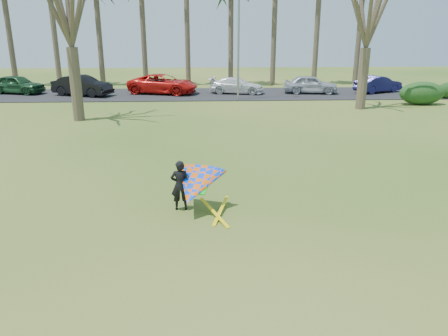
{
  "coord_description": "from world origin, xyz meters",
  "views": [
    {
      "loc": [
        -0.61,
        -10.92,
        5.3
      ],
      "look_at": [
        0.0,
        2.0,
        1.1
      ],
      "focal_mm": 35.0,
      "sensor_mm": 36.0,
      "label": 1
    }
  ],
  "objects_px": {
    "car_2": "(163,84)",
    "car_5": "(378,84)",
    "car_1": "(82,86)",
    "kite_flyer": "(194,186)",
    "car_4": "(311,84)",
    "bare_tree_right": "(370,6)",
    "streetlight": "(241,39)",
    "car_0": "(17,84)",
    "car_3": "(237,85)"
  },
  "relations": [
    {
      "from": "streetlight",
      "to": "car_5",
      "type": "relative_size",
      "value": 1.92
    },
    {
      "from": "car_1",
      "to": "car_2",
      "type": "xyz_separation_m",
      "value": [
        6.3,
        0.83,
        -0.01
      ]
    },
    {
      "from": "car_5",
      "to": "kite_flyer",
      "type": "bearing_deg",
      "value": 124.52
    },
    {
      "from": "car_0",
      "to": "car_2",
      "type": "bearing_deg",
      "value": -75.46
    },
    {
      "from": "car_3",
      "to": "car_1",
      "type": "bearing_deg",
      "value": 106.49
    },
    {
      "from": "bare_tree_right",
      "to": "car_5",
      "type": "relative_size",
      "value": 2.21
    },
    {
      "from": "bare_tree_right",
      "to": "streetlight",
      "type": "distance_m",
      "value": 9.05
    },
    {
      "from": "car_4",
      "to": "car_5",
      "type": "xyz_separation_m",
      "value": [
        5.73,
        0.23,
        -0.05
      ]
    },
    {
      "from": "car_1",
      "to": "car_2",
      "type": "relative_size",
      "value": 0.85
    },
    {
      "from": "bare_tree_right",
      "to": "car_0",
      "type": "relative_size",
      "value": 2.09
    },
    {
      "from": "car_0",
      "to": "car_1",
      "type": "relative_size",
      "value": 0.92
    },
    {
      "from": "car_1",
      "to": "kite_flyer",
      "type": "distance_m",
      "value": 25.1
    },
    {
      "from": "streetlight",
      "to": "car_5",
      "type": "height_order",
      "value": "streetlight"
    },
    {
      "from": "car_4",
      "to": "car_1",
      "type": "bearing_deg",
      "value": 99.13
    },
    {
      "from": "car_2",
      "to": "car_3",
      "type": "relative_size",
      "value": 1.27
    },
    {
      "from": "car_2",
      "to": "car_3",
      "type": "distance_m",
      "value": 6.04
    },
    {
      "from": "car_0",
      "to": "kite_flyer",
      "type": "distance_m",
      "value": 28.82
    },
    {
      "from": "streetlight",
      "to": "car_0",
      "type": "height_order",
      "value": "streetlight"
    },
    {
      "from": "streetlight",
      "to": "car_4",
      "type": "bearing_deg",
      "value": 25.47
    },
    {
      "from": "car_0",
      "to": "car_3",
      "type": "height_order",
      "value": "car_0"
    },
    {
      "from": "car_4",
      "to": "kite_flyer",
      "type": "bearing_deg",
      "value": 166.79
    },
    {
      "from": "car_0",
      "to": "car_4",
      "type": "height_order",
      "value": "car_0"
    },
    {
      "from": "kite_flyer",
      "to": "car_4",
      "type": "bearing_deg",
      "value": 68.92
    },
    {
      "from": "car_0",
      "to": "kite_flyer",
      "type": "bearing_deg",
      "value": -131.83
    },
    {
      "from": "streetlight",
      "to": "car_3",
      "type": "height_order",
      "value": "streetlight"
    },
    {
      "from": "car_1",
      "to": "car_3",
      "type": "xyz_separation_m",
      "value": [
        12.34,
        0.65,
        -0.15
      ]
    },
    {
      "from": "kite_flyer",
      "to": "car_1",
      "type": "bearing_deg",
      "value": 111.67
    },
    {
      "from": "car_3",
      "to": "kite_flyer",
      "type": "relative_size",
      "value": 1.86
    },
    {
      "from": "car_1",
      "to": "kite_flyer",
      "type": "relative_size",
      "value": 2.01
    },
    {
      "from": "streetlight",
      "to": "car_4",
      "type": "distance_m",
      "value": 7.64
    },
    {
      "from": "car_0",
      "to": "car_4",
      "type": "relative_size",
      "value": 1.02
    },
    {
      "from": "car_0",
      "to": "car_2",
      "type": "distance_m",
      "value": 11.91
    },
    {
      "from": "streetlight",
      "to": "car_1",
      "type": "bearing_deg",
      "value": 168.66
    },
    {
      "from": "bare_tree_right",
      "to": "car_5",
      "type": "height_order",
      "value": "bare_tree_right"
    },
    {
      "from": "car_0",
      "to": "car_1",
      "type": "distance_m",
      "value": 5.76
    },
    {
      "from": "car_2",
      "to": "car_5",
      "type": "xyz_separation_m",
      "value": [
        17.84,
        -0.2,
        -0.1
      ]
    },
    {
      "from": "streetlight",
      "to": "kite_flyer",
      "type": "xyz_separation_m",
      "value": [
        -3.09,
        -20.85,
        -3.62
      ]
    },
    {
      "from": "car_3",
      "to": "car_5",
      "type": "bearing_deg",
      "value": -76.62
    },
    {
      "from": "car_2",
      "to": "car_5",
      "type": "relative_size",
      "value": 1.35
    },
    {
      "from": "streetlight",
      "to": "car_2",
      "type": "xyz_separation_m",
      "value": [
        -6.06,
        3.31,
        -3.62
      ]
    },
    {
      "from": "bare_tree_right",
      "to": "car_3",
      "type": "distance_m",
      "value": 12.13
    },
    {
      "from": "car_2",
      "to": "kite_flyer",
      "type": "relative_size",
      "value": 2.36
    },
    {
      "from": "car_4",
      "to": "kite_flyer",
      "type": "xyz_separation_m",
      "value": [
        -9.15,
        -23.73,
        0.04
      ]
    },
    {
      "from": "bare_tree_right",
      "to": "streetlight",
      "type": "height_order",
      "value": "bare_tree_right"
    },
    {
      "from": "car_4",
      "to": "car_5",
      "type": "height_order",
      "value": "car_4"
    },
    {
      "from": "bare_tree_right",
      "to": "streetlight",
      "type": "xyz_separation_m",
      "value": [
        -7.84,
        4.0,
        -2.1
      ]
    },
    {
      "from": "car_3",
      "to": "car_5",
      "type": "xyz_separation_m",
      "value": [
        11.81,
        -0.02,
        0.04
      ]
    },
    {
      "from": "car_2",
      "to": "car_3",
      "type": "bearing_deg",
      "value": -74.99
    },
    {
      "from": "car_0",
      "to": "car_4",
      "type": "bearing_deg",
      "value": -75.17
    },
    {
      "from": "car_3",
      "to": "car_2",
      "type": "bearing_deg",
      "value": 101.79
    }
  ]
}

